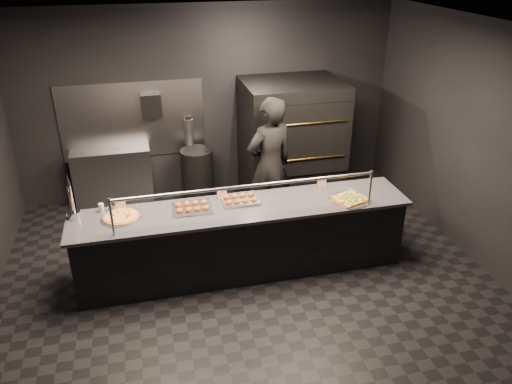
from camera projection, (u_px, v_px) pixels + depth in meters
The scene contains 15 objects.
room at pixel (239, 162), 5.79m from camera, with size 6.04×6.00×3.00m.
service_counter at pixel (243, 239), 6.21m from camera, with size 4.10×0.78×1.37m.
pizza_oven at pixel (291, 141), 7.89m from camera, with size 1.50×1.23×1.91m.
prep_shelf at pixel (113, 177), 7.90m from camera, with size 1.20×0.35×0.90m, color #99999E.
towel_dispenser at pixel (151, 105), 7.61m from camera, with size 0.30×0.20×0.35m, color black.
fire_extinguisher at pixel (189, 132), 7.96m from camera, with size 0.14×0.14×0.51m.
beer_tap at pixel (72, 206), 5.70m from camera, with size 0.15×0.21×0.56m.
round_pizza at pixel (122, 217), 5.76m from camera, with size 0.47×0.47×0.03m.
slider_tray_a at pixel (192, 207), 5.94m from camera, with size 0.50×0.40×0.07m.
slider_tray_b at pixel (240, 199), 6.13m from camera, with size 0.46×0.35×0.07m.
square_pizza at pixel (350, 199), 6.15m from camera, with size 0.48×0.48×0.05m.
condiment_jar at pixel (104, 208), 5.89m from camera, with size 0.16×0.06×0.11m.
tent_cards at pixel (224, 193), 6.18m from camera, with size 2.66×0.04×0.15m.
trash_bin at pixel (198, 175), 8.00m from camera, with size 0.52×0.52×0.86m, color black.
worker at pixel (270, 166), 6.97m from camera, with size 0.72×0.47×1.96m, color black.
Camera 1 is at (-1.10, -5.18, 3.77)m, focal length 35.00 mm.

